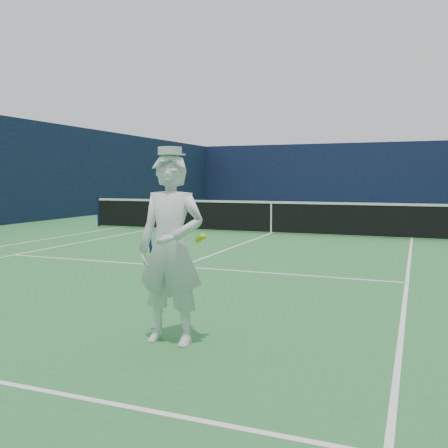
# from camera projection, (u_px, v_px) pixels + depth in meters

# --- Properties ---
(ground) EXTENTS (80.00, 80.00, 0.00)m
(ground) POSITION_uv_depth(u_px,v_px,m) (271.00, 233.00, 15.55)
(ground) COLOR #2C7538
(ground) RESTS_ON ground
(court_markings) EXTENTS (11.03, 23.83, 0.01)m
(court_markings) POSITION_uv_depth(u_px,v_px,m) (271.00, 233.00, 15.55)
(court_markings) COLOR white
(court_markings) RESTS_ON ground
(windscreen_fence) EXTENTS (20.12, 36.12, 4.00)m
(windscreen_fence) POSITION_uv_depth(u_px,v_px,m) (272.00, 169.00, 15.37)
(windscreen_fence) COLOR #0D1533
(windscreen_fence) RESTS_ON ground
(tennis_net) EXTENTS (12.88, 0.09, 1.07)m
(tennis_net) POSITION_uv_depth(u_px,v_px,m) (271.00, 216.00, 15.50)
(tennis_net) COLOR #141E4C
(tennis_net) RESTS_ON ground
(tennis_player) EXTENTS (0.79, 0.49, 2.01)m
(tennis_player) POSITION_uv_depth(u_px,v_px,m) (171.00, 249.00, 5.09)
(tennis_player) COLOR white
(tennis_player) RESTS_ON ground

